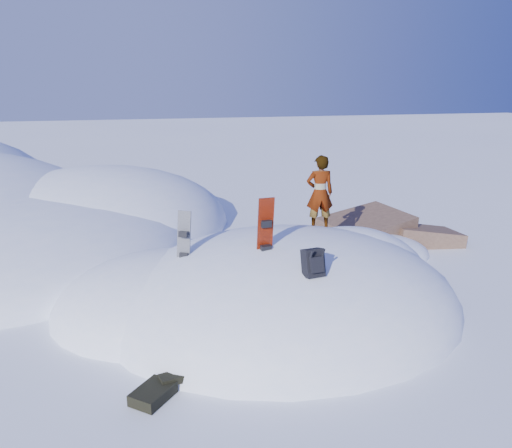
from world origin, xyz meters
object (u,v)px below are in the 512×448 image
object	(u,v)px
snowboard_dark	(184,247)
backpack	(314,263)
person	(320,193)
snowboard_red	(265,239)

from	to	relation	value
snowboard_dark	backpack	size ratio (longest dim) A/B	2.50
snowboard_dark	person	world-z (taller)	person
snowboard_red	backpack	xyz separation A→B (m)	(0.50, -1.03, -0.15)
snowboard_red	person	xyz separation A→B (m)	(1.72, 1.60, 0.40)
backpack	person	bearing A→B (deg)	59.71
backpack	snowboard_dark	bearing A→B (deg)	132.81
snowboard_red	snowboard_dark	bearing A→B (deg)	150.71
backpack	person	xyz separation A→B (m)	(1.22, 2.62, 0.55)
snowboard_red	backpack	world-z (taller)	snowboard_red
snowboard_dark	person	xyz separation A→B (m)	(3.08, 0.96, 0.63)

